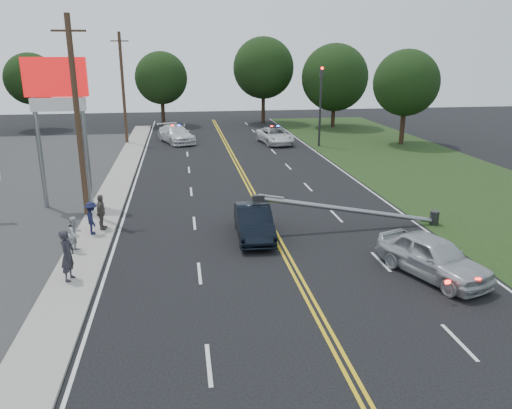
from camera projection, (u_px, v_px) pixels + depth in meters
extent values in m
plane|color=black|center=(320.00, 318.00, 16.12)|extent=(120.00, 120.00, 0.00)
cube|color=#9B968C|center=(98.00, 227.00, 24.35)|extent=(1.80, 70.00, 0.12)
cube|color=black|center=(508.00, 208.00, 27.51)|extent=(12.00, 80.00, 0.01)
cube|color=gold|center=(267.00, 219.00, 25.57)|extent=(0.36, 80.00, 0.00)
cylinder|color=gray|center=(39.00, 145.00, 26.65)|extent=(0.24, 0.24, 7.00)
cylinder|color=gray|center=(86.00, 143.00, 27.00)|extent=(0.24, 0.24, 7.00)
cube|color=red|center=(55.00, 77.00, 25.80)|extent=(3.20, 0.35, 2.00)
cube|color=white|center=(58.00, 104.00, 26.21)|extent=(2.80, 0.30, 0.70)
cylinder|color=#2D2D30|center=(320.00, 107.00, 44.65)|extent=(0.20, 0.20, 7.00)
cube|color=#2D2D30|center=(322.00, 72.00, 43.75)|extent=(0.28, 0.28, 0.90)
sphere|color=#FF0C07|center=(322.00, 68.00, 43.51)|extent=(0.22, 0.22, 0.22)
cylinder|color=#2D2D30|center=(434.00, 218.00, 24.74)|extent=(0.44, 0.44, 0.70)
cylinder|color=gray|center=(349.00, 210.00, 23.92)|extent=(8.90, 0.24, 1.80)
cube|color=#2D2D30|center=(258.00, 198.00, 23.06)|extent=(0.55, 0.32, 0.30)
cylinder|color=#382619|center=(78.00, 120.00, 24.68)|extent=(0.28, 0.28, 10.00)
cube|color=#382619|center=(68.00, 31.00, 23.46)|extent=(1.60, 0.10, 0.10)
cylinder|color=#382619|center=(123.00, 89.00, 45.49)|extent=(0.28, 0.28, 10.00)
cube|color=#382619|center=(119.00, 41.00, 44.26)|extent=(1.60, 0.10, 0.10)
cylinder|color=black|center=(35.00, 115.00, 55.04)|extent=(0.44, 0.44, 3.19)
sphere|color=black|center=(31.00, 79.00, 53.90)|extent=(5.53, 5.53, 5.53)
cylinder|color=black|center=(163.00, 112.00, 58.21)|extent=(0.44, 0.44, 3.15)
sphere|color=black|center=(161.00, 78.00, 57.09)|extent=(5.95, 5.95, 5.95)
cylinder|color=black|center=(263.00, 107.00, 60.22)|extent=(0.44, 0.44, 3.76)
sphere|color=black|center=(263.00, 68.00, 58.88)|extent=(7.18, 7.18, 7.18)
cylinder|color=black|center=(333.00, 113.00, 57.00)|extent=(0.44, 0.44, 3.21)
sphere|color=black|center=(335.00, 77.00, 55.86)|extent=(7.45, 7.45, 7.45)
cylinder|color=black|center=(402.00, 127.00, 46.19)|extent=(0.44, 0.44, 3.25)
sphere|color=black|center=(406.00, 83.00, 45.03)|extent=(5.94, 5.94, 5.94)
imported|color=black|center=(254.00, 222.00, 22.98)|extent=(1.71, 4.51, 1.47)
imported|color=#B0B4B9|center=(433.00, 257.00, 18.92)|extent=(3.45, 5.05, 1.60)
imported|color=silver|center=(275.00, 136.00, 46.75)|extent=(3.16, 5.58, 1.47)
imported|color=silver|center=(176.00, 134.00, 47.20)|extent=(4.02, 6.06, 1.63)
imported|color=#292830|center=(68.00, 255.00, 18.28)|extent=(0.61, 0.79, 1.95)
imported|color=#B1B1B6|center=(75.00, 234.00, 21.03)|extent=(0.86, 0.93, 1.53)
imported|color=#161938|center=(92.00, 218.00, 23.02)|extent=(0.83, 1.12, 1.55)
imported|color=#61564E|center=(101.00, 212.00, 23.63)|extent=(0.57, 1.05, 1.71)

